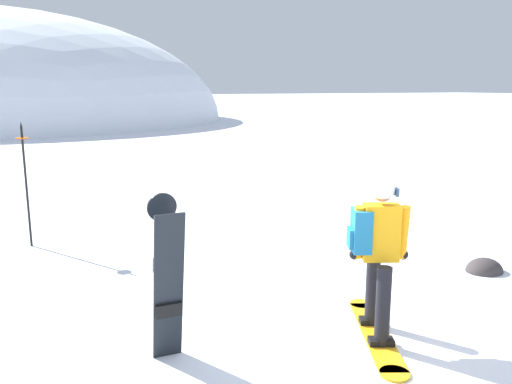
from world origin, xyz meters
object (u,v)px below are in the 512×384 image
object	(u,v)px
snowboarder_main	(377,252)
rock_dark	(484,271)
spare_snowboard	(168,279)
piste_marker_near	(26,177)

from	to	relation	value
snowboarder_main	rock_dark	distance (m)	2.95
spare_snowboard	rock_dark	size ratio (longest dim) A/B	2.98
spare_snowboard	rock_dark	bearing A→B (deg)	7.38
piste_marker_near	rock_dark	xyz separation A→B (m)	(5.88, -3.92, -1.16)
snowboarder_main	piste_marker_near	size ratio (longest dim) A/B	0.84
snowboarder_main	piste_marker_near	world-z (taller)	piste_marker_near
spare_snowboard	piste_marker_near	xyz separation A→B (m)	(-1.14, 4.54, 0.33)
snowboarder_main	spare_snowboard	distance (m)	2.13
snowboarder_main	rock_dark	size ratio (longest dim) A/B	3.13
snowboarder_main	piste_marker_near	distance (m)	5.88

